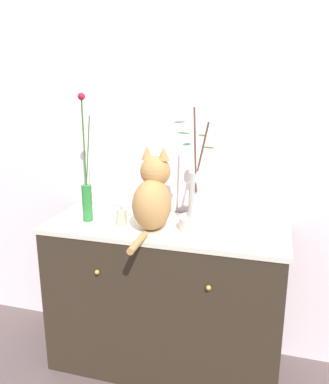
% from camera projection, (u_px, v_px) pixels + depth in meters
% --- Properties ---
extents(ground_plane, '(6.00, 6.00, 0.00)m').
position_uv_depth(ground_plane, '(165.00, 363.00, 2.20)').
color(ground_plane, '#5A4B4B').
extents(wall_back, '(4.40, 0.08, 2.60)m').
position_uv_depth(wall_back, '(180.00, 125.00, 2.14)').
color(wall_back, white).
rests_on(wall_back, ground_plane).
extents(sideboard, '(1.23, 0.47, 0.82)m').
position_uv_depth(sideboard, '(164.00, 298.00, 2.09)').
color(sideboard, '#30261C').
rests_on(sideboard, ground_plane).
extents(cat_sitting, '(0.19, 0.47, 0.40)m').
position_uv_depth(cat_sitting, '(153.00, 196.00, 1.91)').
color(cat_sitting, '#B3824A').
rests_on(cat_sitting, sideboard).
extents(vase_slim_green, '(0.07, 0.05, 0.66)m').
position_uv_depth(vase_slim_green, '(87.00, 192.00, 2.02)').
color(vase_slim_green, '#2A7C35').
rests_on(vase_slim_green, sideboard).
extents(bowl_porcelain, '(0.19, 0.19, 0.07)m').
position_uv_depth(bowl_porcelain, '(197.00, 223.00, 1.92)').
color(bowl_porcelain, silver).
rests_on(bowl_porcelain, sideboard).
extents(vase_glass_clear, '(0.20, 0.17, 0.53)m').
position_uv_depth(vase_glass_clear, '(198.00, 192.00, 1.88)').
color(vase_glass_clear, silver).
rests_on(vase_glass_clear, bowl_porcelain).
extents(candle_pillar, '(0.05, 0.05, 0.10)m').
position_uv_depth(candle_pillar, '(122.00, 217.00, 1.98)').
color(candle_pillar, beige).
rests_on(candle_pillar, sideboard).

